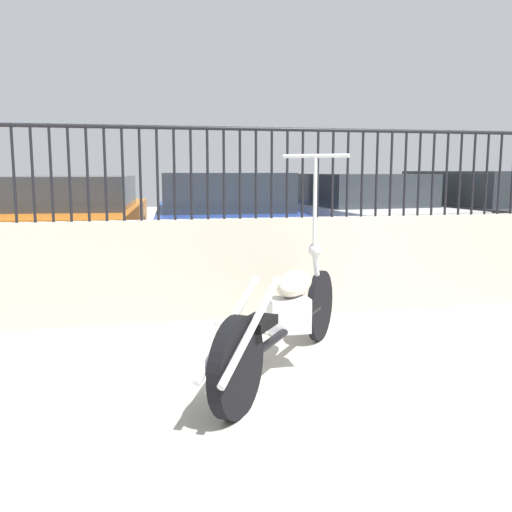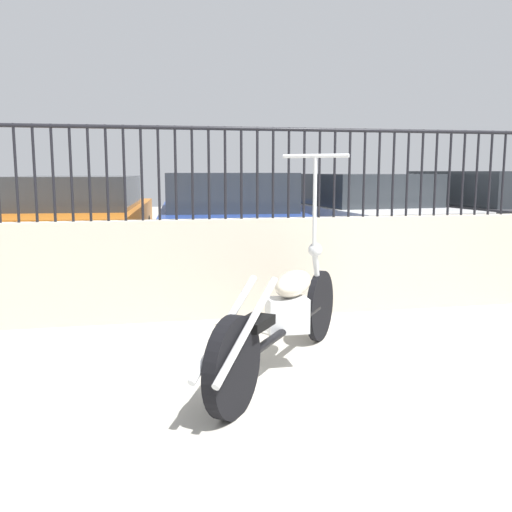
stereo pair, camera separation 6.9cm
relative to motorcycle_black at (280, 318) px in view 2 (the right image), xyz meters
The scene contains 7 objects.
low_wall 2.05m from the motorcycle_black, 52.81° to the left, with size 8.92×0.18×0.93m.
fence_railing 2.31m from the motorcycle_black, 52.81° to the left, with size 8.92×0.04×0.85m.
motorcycle_black is the anchor object (origin of this frame).
car_orange 5.08m from the motorcycle_black, 110.28° to the left, with size 2.16×4.72×1.31m.
car_blue 4.32m from the motorcycle_black, 86.06° to the left, with size 2.11×4.14×1.35m.
car_white 5.12m from the motorcycle_black, 63.18° to the left, with size 2.06×4.40×1.34m.
car_dark_grey 6.17m from the motorcycle_black, 44.88° to the left, with size 2.36×4.63×1.37m.
Camera 2 is at (-2.15, -2.53, 1.38)m, focal length 40.00 mm.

